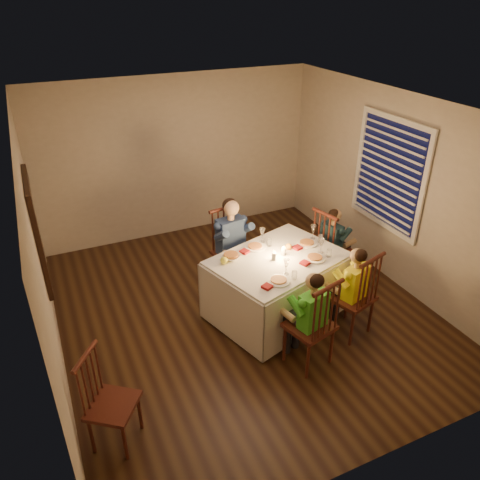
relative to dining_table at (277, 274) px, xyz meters
name	(u,v)px	position (x,y,z in m)	size (l,w,h in m)	color
ground	(243,309)	(-0.36, 0.24, -0.59)	(5.00, 5.00, 0.00)	black
wall_left	(40,262)	(-2.61, 0.24, 0.71)	(0.02, 5.00, 2.60)	beige
wall_right	(394,190)	(1.89, 0.24, 0.71)	(0.02, 5.00, 2.60)	beige
wall_back	(178,158)	(-0.36, 2.74, 0.71)	(4.50, 0.02, 2.60)	beige
ceiling	(244,109)	(-0.36, 0.24, 2.01)	(5.00, 5.00, 0.00)	white
dining_table	(277,274)	(0.00, 0.00, 0.00)	(1.86, 1.57, 0.80)	silver
chair_adult	(232,284)	(-0.25, 0.83, -0.59)	(0.46, 0.44, 1.13)	#37140F
chair_near_left	(306,361)	(-0.10, -0.93, -0.59)	(0.46, 0.44, 1.13)	#37140F
chair_near_right	(347,331)	(0.63, -0.68, -0.59)	(0.46, 0.44, 1.13)	#37140F
chair_end	(328,280)	(1.06, 0.36, -0.59)	(0.46, 0.44, 1.13)	#37140F
chair_extra	(119,439)	(-2.26, -1.09, -0.59)	(0.42, 0.40, 1.02)	#37140F
adult	(232,284)	(-0.25, 0.83, -0.59)	(0.49, 0.45, 1.31)	navy
child_green	(306,361)	(-0.10, -0.93, -0.59)	(0.42, 0.38, 1.18)	green
child_yellow	(347,331)	(0.63, -0.68, -0.59)	(0.41, 0.38, 1.17)	yellow
child_teal	(328,280)	(1.06, 0.36, -0.59)	(0.39, 0.36, 1.13)	#193340
setting_adult	(255,247)	(-0.15, 0.34, 0.25)	(0.26, 0.26, 0.02)	white
setting_green	(279,281)	(-0.25, -0.46, 0.25)	(0.26, 0.26, 0.02)	white
setting_yellow	(315,258)	(0.39, -0.21, 0.25)	(0.26, 0.26, 0.02)	white
setting_teal	(307,243)	(0.50, 0.15, 0.25)	(0.26, 0.26, 0.02)	white
candle_left	(274,256)	(-0.07, -0.02, 0.29)	(0.06, 0.06, 0.10)	silver
candle_right	(283,252)	(0.09, 0.03, 0.29)	(0.06, 0.06, 0.10)	silver
squash	(224,260)	(-0.65, 0.15, 0.28)	(0.09, 0.09, 0.09)	#FFFC43
orange_fruit	(288,247)	(0.21, 0.12, 0.28)	(0.08, 0.08, 0.08)	#FFA015
serving_bowl	(231,257)	(-0.53, 0.22, 0.27)	(0.22, 0.22, 0.06)	white
wall_mirror	(38,231)	(-2.57, 0.54, 0.91)	(0.06, 0.95, 1.15)	black
window_blinds	(388,174)	(1.85, 0.34, 0.91)	(0.07, 1.34, 1.54)	black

